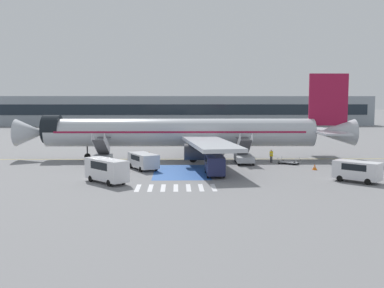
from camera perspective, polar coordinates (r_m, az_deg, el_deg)
ground_plane at (r=62.74m, az=-2.82°, el=-1.97°), size 600.00×600.00×0.00m
apron_leadline_yellow at (r=63.03m, az=-1.48°, el=-1.93°), size 81.18×1.81×0.01m
apron_stand_patch_blue at (r=51.97m, az=-1.38°, el=-3.56°), size 6.31×10.98×0.01m
apron_walkway_bar_0 at (r=42.94m, az=-6.90°, el=-5.57°), size 0.44×3.60×0.01m
apron_walkway_bar_1 at (r=42.85m, az=-5.29°, el=-5.58°), size 0.44×3.60×0.01m
apron_walkway_bar_2 at (r=42.79m, az=-3.68°, el=-5.58°), size 0.44×3.60×0.01m
apron_walkway_bar_3 at (r=42.77m, az=-2.07°, el=-5.58°), size 0.44×3.60×0.01m
apron_walkway_bar_4 at (r=42.79m, az=-0.45°, el=-5.57°), size 0.44×3.60×0.01m
apron_walkway_bar_5 at (r=42.83m, az=1.16°, el=-5.56°), size 0.44×3.60×0.01m
apron_walkway_bar_6 at (r=42.92m, az=2.77°, el=-5.54°), size 0.44×3.60×0.01m
airliner at (r=62.64m, az=-0.85°, el=1.47°), size 47.32×36.34×11.92m
boarding_stairs_forward at (r=59.47m, az=-11.44°, el=-1.52°), size 2.29×5.27×4.14m
boarding_stairs_aft at (r=58.94m, az=6.63°, el=-1.52°), size 2.29×5.27×4.11m
fuel_tanker at (r=87.65m, az=3.09°, el=1.37°), size 9.74×3.46×3.50m
service_van_0 at (r=45.75m, az=-10.80°, el=-3.12°), size 4.93×5.19×2.42m
service_van_1 at (r=53.83m, az=-6.20°, el=-2.01°), size 4.08×5.32×1.94m
service_van_2 at (r=48.43m, az=20.23°, el=-3.08°), size 4.62×4.47×2.12m
service_van_3 at (r=49.54m, az=2.89°, el=-2.48°), size 1.94×5.39×2.22m
baggage_cart at (r=59.65m, az=12.16°, el=-2.24°), size 2.99×2.73×0.87m
ground_crew_0 at (r=57.73m, az=-5.46°, el=-1.67°), size 0.44×0.24×1.72m
ground_crew_1 at (r=57.21m, az=3.10°, el=-1.66°), size 0.43×0.48×1.80m
ground_crew_2 at (r=60.30m, az=10.04°, el=-1.40°), size 0.49×0.40×1.74m
traffic_cone_0 at (r=55.39m, az=15.31°, el=-2.85°), size 0.58×0.58×0.65m
terminal_building at (r=146.11m, az=-0.94°, el=4.25°), size 120.10×12.10×9.35m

